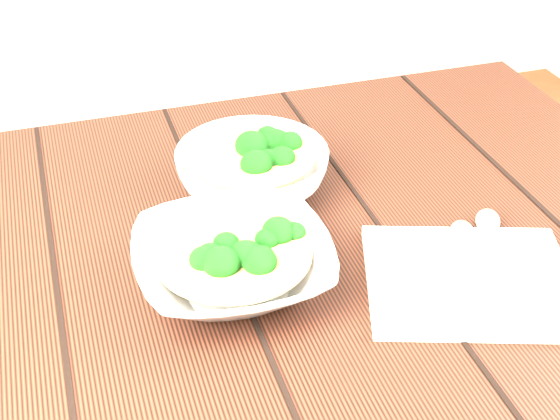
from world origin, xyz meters
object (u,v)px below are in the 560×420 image
at_px(soup_bowl_back, 252,170).
at_px(napkin, 469,280).
at_px(soup_bowl_front, 233,262).
at_px(trivet, 205,245).
at_px(table, 244,323).

bearing_deg(soup_bowl_back, napkin, -55.33).
distance_m(soup_bowl_front, napkin, 0.27).
height_order(soup_bowl_back, napkin, soup_bowl_back).
relative_size(soup_bowl_front, napkin, 1.00).
bearing_deg(trivet, table, -8.70).
bearing_deg(soup_bowl_front, soup_bowl_back, 67.43).
distance_m(soup_bowl_front, soup_bowl_back, 0.19).
bearing_deg(soup_bowl_back, trivet, -128.84).
xyz_separation_m(soup_bowl_front, trivet, (-0.02, 0.06, -0.02)).
bearing_deg(soup_bowl_front, trivet, 106.40).
relative_size(soup_bowl_back, trivet, 1.97).
distance_m(table, soup_bowl_front, 0.16).
relative_size(table, soup_bowl_front, 5.15).
relative_size(table, soup_bowl_back, 5.48).
bearing_deg(napkin, table, 167.45).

